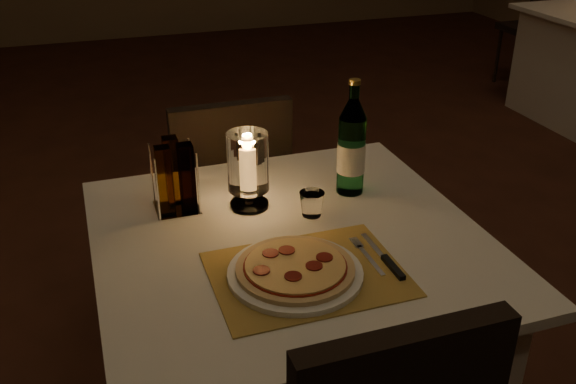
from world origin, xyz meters
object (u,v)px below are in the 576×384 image
object	(u,v)px
tumbler	(312,204)
water_bottle	(352,148)
chair_far	(228,186)
pizza	(295,267)
hurricane_candle	(248,165)
plate	(295,273)
main_table	(290,345)

from	to	relation	value
tumbler	water_bottle	xyz separation A→B (m)	(0.16, 0.10, 0.10)
chair_far	pizza	distance (m)	0.92
chair_far	hurricane_candle	bearing A→B (deg)	-96.30
chair_far	hurricane_candle	world-z (taller)	hurricane_candle
water_bottle	hurricane_candle	world-z (taller)	water_bottle
chair_far	water_bottle	xyz separation A→B (m)	(0.25, -0.53, 0.33)
plate	water_bottle	world-z (taller)	water_bottle
chair_far	hurricane_candle	xyz separation A→B (m)	(-0.06, -0.52, 0.32)
chair_far	plate	size ratio (longest dim) A/B	2.81
pizza	plate	bearing A→B (deg)	-52.46
tumbler	plate	bearing A→B (deg)	-117.94
chair_far	plate	distance (m)	0.92
main_table	pizza	xyz separation A→B (m)	(-0.05, -0.18, 0.39)
main_table	water_bottle	size ratio (longest dim) A/B	2.92
pizza	tumbler	distance (m)	0.30
chair_far	tumbler	size ratio (longest dim) A/B	12.94
pizza	water_bottle	bearing A→B (deg)	50.79
main_table	hurricane_candle	bearing A→B (deg)	106.58
main_table	tumbler	xyz separation A→B (m)	(0.09, 0.09, 0.40)
plate	pizza	bearing A→B (deg)	127.54
tumbler	main_table	bearing A→B (deg)	-136.27
chair_far	plate	world-z (taller)	chair_far
chair_far	water_bottle	distance (m)	0.67
main_table	chair_far	bearing A→B (deg)	90.00
main_table	hurricane_candle	world-z (taller)	hurricane_candle
water_bottle	tumbler	bearing A→B (deg)	-147.66
pizza	tumbler	bearing A→B (deg)	62.02
main_table	hurricane_candle	size ratio (longest dim) A/B	4.50
tumbler	water_bottle	world-z (taller)	water_bottle
plate	hurricane_candle	bearing A→B (deg)	91.16
plate	water_bottle	xyz separation A→B (m)	(0.30, 0.37, 0.13)
tumbler	hurricane_candle	size ratio (longest dim) A/B	0.31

